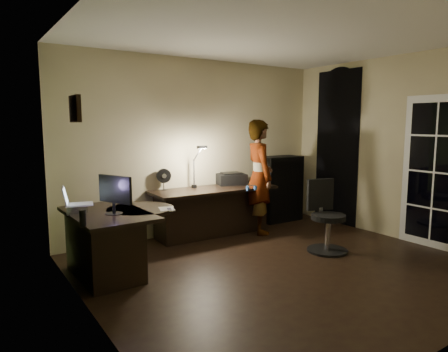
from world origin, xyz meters
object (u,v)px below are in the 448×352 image
monitor (114,201)px  cabinet (280,189)px  office_chair (328,217)px  person (259,177)px  desk_right (214,212)px  desk_left (109,244)px

monitor → cabinet: bearing=-7.6°
office_chair → person: 1.34m
desk_right → office_chair: 1.74m
office_chair → cabinet: bearing=84.8°
office_chair → desk_left: bearing=178.9°
cabinet → desk_right: bearing=-174.2°
cabinet → office_chair: 1.80m
office_chair → person: person is taller
desk_left → office_chair: office_chair is taller
monitor → person: person is taller
cabinet → person: size_ratio=0.64×
desk_left → cabinet: size_ratio=1.11×
cabinet → monitor: size_ratio=2.42×
cabinet → office_chair: size_ratio=1.19×
cabinet → office_chair: bearing=-110.8°
desk_left → office_chair: (2.71, -0.81, 0.11)m
desk_left → person: person is taller
desk_left → office_chair: bearing=-18.4°
monitor → office_chair: size_ratio=0.49×
desk_right → monitor: bearing=-153.6°
desk_left → person: 2.64m
monitor → person: size_ratio=0.27×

